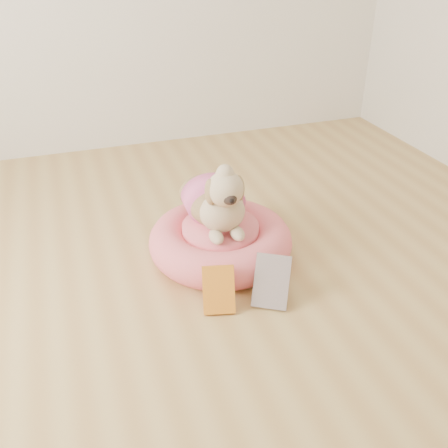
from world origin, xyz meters
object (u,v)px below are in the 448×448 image
object	(u,v)px
dog	(216,188)
book_yellow	(219,290)
book_white	(272,281)
pet_bed	(221,241)

from	to	relation	value
dog	book_yellow	bearing A→B (deg)	-105.22
book_yellow	book_white	xyz separation A→B (m)	(0.22, -0.02, 0.01)
book_yellow	book_white	bearing A→B (deg)	7.24
pet_bed	book_white	distance (m)	0.39
pet_bed	book_yellow	world-z (taller)	book_yellow
dog	book_white	size ratio (longest dim) A/B	2.16
book_yellow	book_white	distance (m)	0.22
dog	book_yellow	world-z (taller)	dog
pet_bed	dog	distance (m)	0.26
book_white	pet_bed	bearing A→B (deg)	134.99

